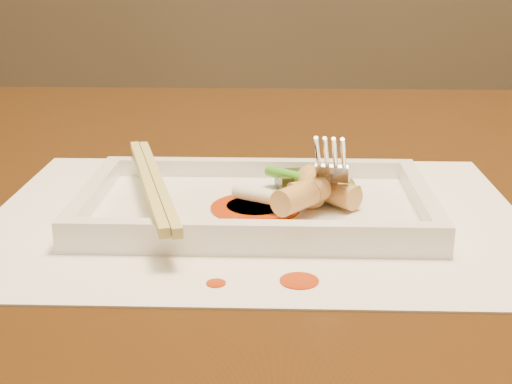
{
  "coord_description": "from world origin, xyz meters",
  "views": [
    {
      "loc": [
        -0.04,
        -0.59,
        0.94
      ],
      "look_at": [
        -0.06,
        -0.09,
        0.77
      ],
      "focal_mm": 50.0,
      "sensor_mm": 36.0,
      "label": 1
    }
  ],
  "objects_px": {
    "fork": "(351,104)",
    "plate_base": "(256,210)",
    "placemat": "(256,215)",
    "table": "(326,286)",
    "chopstick_a": "(147,181)"
  },
  "relations": [
    {
      "from": "fork",
      "to": "plate_base",
      "type": "bearing_deg",
      "value": -165.58
    },
    {
      "from": "plate_base",
      "to": "placemat",
      "type": "bearing_deg",
      "value": 180.0
    },
    {
      "from": "plate_base",
      "to": "fork",
      "type": "height_order",
      "value": "fork"
    },
    {
      "from": "fork",
      "to": "placemat",
      "type": "bearing_deg",
      "value": -165.58
    },
    {
      "from": "table",
      "to": "fork",
      "type": "bearing_deg",
      "value": -83.21
    },
    {
      "from": "plate_base",
      "to": "fork",
      "type": "bearing_deg",
      "value": 14.42
    },
    {
      "from": "table",
      "to": "plate_base",
      "type": "bearing_deg",
      "value": -124.77
    },
    {
      "from": "placemat",
      "to": "fork",
      "type": "distance_m",
      "value": 0.11
    },
    {
      "from": "placemat",
      "to": "plate_base",
      "type": "height_order",
      "value": "plate_base"
    },
    {
      "from": "table",
      "to": "chopstick_a",
      "type": "xyz_separation_m",
      "value": [
        -0.14,
        -0.09,
        0.13
      ]
    },
    {
      "from": "chopstick_a",
      "to": "fork",
      "type": "xyz_separation_m",
      "value": [
        0.15,
        0.02,
        0.06
      ]
    },
    {
      "from": "table",
      "to": "chopstick_a",
      "type": "height_order",
      "value": "chopstick_a"
    },
    {
      "from": "table",
      "to": "placemat",
      "type": "height_order",
      "value": "placemat"
    },
    {
      "from": "placemat",
      "to": "chopstick_a",
      "type": "xyz_separation_m",
      "value": [
        -0.08,
        0.0,
        0.03
      ]
    },
    {
      "from": "fork",
      "to": "table",
      "type": "bearing_deg",
      "value": 96.79
    }
  ]
}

